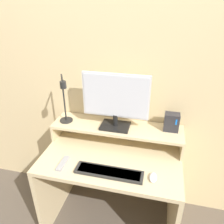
{
  "coord_description": "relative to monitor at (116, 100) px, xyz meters",
  "views": [
    {
      "loc": [
        0.31,
        -0.96,
        1.77
      ],
      "look_at": [
        -0.0,
        0.35,
        1.07
      ],
      "focal_mm": 35.0,
      "sensor_mm": 36.0,
      "label": 1
    }
  ],
  "objects": [
    {
      "name": "monitor_shelf",
      "position": [
        0.01,
        0.01,
        -0.26
      ],
      "size": [
        1.04,
        0.27,
        0.15
      ],
      "color": "beige",
      "rests_on": "desk"
    },
    {
      "name": "monitor",
      "position": [
        0.0,
        0.0,
        0.0
      ],
      "size": [
        0.5,
        0.16,
        0.44
      ],
      "color": "black",
      "rests_on": "monitor_shelf"
    },
    {
      "name": "wall_back",
      "position": [
        0.01,
        0.18,
        0.15
      ],
      "size": [
        6.0,
        0.05,
        2.5
      ],
      "color": "beige",
      "rests_on": "ground_plane"
    },
    {
      "name": "desk_lamp",
      "position": [
        -0.39,
        -0.05,
        -0.05
      ],
      "size": [
        0.15,
        0.21,
        0.41
      ],
      "color": "black",
      "rests_on": "monitor_shelf"
    },
    {
      "name": "keyboard",
      "position": [
        0.04,
        -0.36,
        -0.37
      ],
      "size": [
        0.47,
        0.11,
        0.02
      ],
      "color": "#282828",
      "rests_on": "desk"
    },
    {
      "name": "remote_control",
      "position": [
        -0.31,
        -0.35,
        -0.38
      ],
      "size": [
        0.04,
        0.16,
        0.02
      ],
      "color": "#99999E",
      "rests_on": "desk"
    },
    {
      "name": "mouse",
      "position": [
        0.33,
        -0.34,
        -0.37
      ],
      "size": [
        0.05,
        0.09,
        0.03
      ],
      "color": "white",
      "rests_on": "desk"
    },
    {
      "name": "desk",
      "position": [
        0.01,
        -0.17,
        -0.6
      ],
      "size": [
        1.04,
        0.63,
        0.72
      ],
      "color": "beige",
      "rests_on": "ground_plane"
    },
    {
      "name": "router_dock",
      "position": [
        0.42,
        0.05,
        -0.16
      ],
      "size": [
        0.11,
        0.08,
        0.14
      ],
      "color": "#28282D",
      "rests_on": "monitor_shelf"
    }
  ]
}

